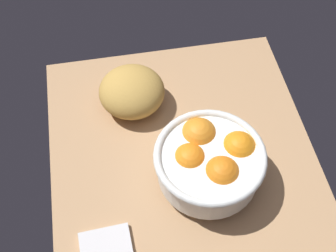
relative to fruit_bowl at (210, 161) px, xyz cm
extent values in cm
cube|color=tan|center=(-4.50, -4.16, -7.80)|extent=(67.54, 57.59, 3.00)
cylinder|color=white|center=(0.42, -0.24, -5.31)|extent=(10.03, 10.03, 1.98)
cylinder|color=white|center=(0.42, -0.24, -0.82)|extent=(20.95, 20.95, 7.01)
torus|color=white|center=(0.42, -0.24, 2.68)|extent=(22.55, 22.55, 1.60)
sphere|color=orange|center=(-5.74, -1.14, 0.90)|extent=(7.82, 7.82, 7.82)
sphere|color=orange|center=(-0.36, -4.49, 0.77)|extent=(7.07, 7.07, 7.07)
sphere|color=orange|center=(3.96, 1.36, 0.84)|extent=(7.48, 7.48, 7.48)
sphere|color=orange|center=(-1.23, 6.19, 0.83)|extent=(7.45, 7.45, 7.45)
ellipsoid|color=#BF9345|center=(-22.17, -13.04, -1.71)|extent=(16.82, 17.01, 9.18)
camera|label=1|loc=(46.05, -16.86, 80.66)|focal=49.71mm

